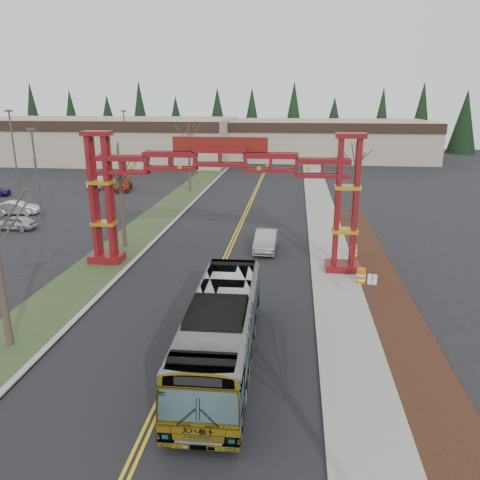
# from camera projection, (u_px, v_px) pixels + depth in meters

# --- Properties ---
(ground) EXTENTS (200.00, 200.00, 0.00)m
(ground) POSITION_uv_depth(u_px,v_px,m) (131.00, 466.00, 14.43)
(ground) COLOR black
(ground) RESTS_ON ground
(road) EXTENTS (12.00, 110.00, 0.02)m
(road) POSITION_uv_depth(u_px,v_px,m) (235.00, 237.00, 38.19)
(road) COLOR black
(road) RESTS_ON ground
(lane_line_left) EXTENTS (0.12, 100.00, 0.01)m
(lane_line_left) POSITION_uv_depth(u_px,v_px,m) (233.00, 237.00, 38.20)
(lane_line_left) COLOR gold
(lane_line_left) RESTS_ON road
(lane_line_right) EXTENTS (0.12, 100.00, 0.01)m
(lane_line_right) POSITION_uv_depth(u_px,v_px,m) (236.00, 237.00, 38.17)
(lane_line_right) COLOR gold
(lane_line_right) RESTS_ON road
(curb_right) EXTENTS (0.30, 110.00, 0.15)m
(curb_right) POSITION_uv_depth(u_px,v_px,m) (311.00, 239.00, 37.48)
(curb_right) COLOR #9E9E99
(curb_right) RESTS_ON ground
(sidewalk_right) EXTENTS (2.60, 110.00, 0.14)m
(sidewalk_right) POSITION_uv_depth(u_px,v_px,m) (329.00, 240.00, 37.32)
(sidewalk_right) COLOR gray
(sidewalk_right) RESTS_ON ground
(landscape_strip) EXTENTS (2.60, 50.00, 0.12)m
(landscape_strip) POSITION_uv_depth(u_px,v_px,m) (403.00, 330.00, 22.77)
(landscape_strip) COLOR black
(landscape_strip) RESTS_ON ground
(grass_median) EXTENTS (4.00, 110.00, 0.08)m
(grass_median) POSITION_uv_depth(u_px,v_px,m) (140.00, 234.00, 39.08)
(grass_median) COLOR #324221
(grass_median) RESTS_ON ground
(curb_left) EXTENTS (0.30, 110.00, 0.15)m
(curb_left) POSITION_uv_depth(u_px,v_px,m) (161.00, 234.00, 38.86)
(curb_left) COLOR #9E9E99
(curb_left) RESTS_ON ground
(gateway_arch) EXTENTS (18.20, 1.60, 8.90)m
(gateway_arch) POSITION_uv_depth(u_px,v_px,m) (220.00, 179.00, 29.81)
(gateway_arch) COLOR #5D0C12
(gateway_arch) RESTS_ON ground
(retail_building_west) EXTENTS (46.00, 22.30, 7.50)m
(retail_building_west) POSITION_uv_depth(u_px,v_px,m) (104.00, 140.00, 85.11)
(retail_building_west) COLOR tan
(retail_building_west) RESTS_ON ground
(retail_building_east) EXTENTS (38.00, 20.30, 7.00)m
(retail_building_east) POSITION_uv_depth(u_px,v_px,m) (324.00, 139.00, 88.29)
(retail_building_east) COLOR tan
(retail_building_east) RESTS_ON ground
(conifer_treeline) EXTENTS (116.10, 5.60, 13.00)m
(conifer_treeline) POSITION_uv_depth(u_px,v_px,m) (276.00, 120.00, 99.97)
(conifer_treeline) COLOR black
(conifer_treeline) RESTS_ON ground
(transit_bus) EXTENTS (2.90, 11.30, 3.13)m
(transit_bus) POSITION_uv_depth(u_px,v_px,m) (221.00, 330.00, 19.58)
(transit_bus) COLOR #AAADB2
(transit_bus) RESTS_ON ground
(silver_sedan) EXTENTS (1.65, 4.48, 1.46)m
(silver_sedan) POSITION_uv_depth(u_px,v_px,m) (266.00, 241.00, 34.82)
(silver_sedan) COLOR #A5A8AD
(silver_sedan) RESTS_ON ground
(parked_car_near_a) EXTENTS (3.64, 1.58, 1.22)m
(parked_car_near_a) POSITION_uv_depth(u_px,v_px,m) (15.00, 223.00, 40.36)
(parked_car_near_a) COLOR #B4B9BC
(parked_car_near_a) RESTS_ON ground
(parked_car_near_b) EXTENTS (4.20, 2.02, 1.33)m
(parked_car_near_b) POSITION_uv_depth(u_px,v_px,m) (17.00, 208.00, 45.62)
(parked_car_near_b) COLOR silver
(parked_car_near_b) RESTS_ON ground
(parked_car_mid_a) EXTENTS (2.77, 4.83, 1.32)m
(parked_car_mid_a) POSITION_uv_depth(u_px,v_px,m) (123.00, 185.00, 57.72)
(parked_car_mid_a) COLOR maroon
(parked_car_mid_a) RESTS_ON ground
(parked_car_far_a) EXTENTS (1.76, 4.68, 1.53)m
(parked_car_far_a) POSITION_uv_depth(u_px,v_px,m) (99.00, 182.00, 59.23)
(parked_car_far_a) COLOR #AEAFB6
(parked_car_far_a) RESTS_ON ground
(bare_tree_median_mid) EXTENTS (3.02, 3.02, 7.85)m
(bare_tree_median_mid) POSITION_uv_depth(u_px,v_px,m) (120.00, 171.00, 34.10)
(bare_tree_median_mid) COLOR #382D26
(bare_tree_median_mid) RESTS_ON ground
(bare_tree_median_far) EXTENTS (3.05, 3.05, 8.07)m
(bare_tree_median_far) POSITION_uv_depth(u_px,v_px,m) (189.00, 141.00, 55.71)
(bare_tree_median_far) COLOR #382D26
(bare_tree_median_far) RESTS_ON ground
(bare_tree_right_far) EXTENTS (3.13, 3.13, 7.25)m
(bare_tree_right_far) POSITION_uv_depth(u_px,v_px,m) (355.00, 166.00, 41.49)
(bare_tree_right_far) COLOR #382D26
(bare_tree_right_far) RESTS_ON ground
(light_pole_near) EXTENTS (0.72, 0.36, 8.36)m
(light_pole_near) POSITION_uv_depth(u_px,v_px,m) (36.00, 167.00, 42.92)
(light_pole_near) COLOR #3F3F44
(light_pole_near) RESTS_ON ground
(light_pole_mid) EXTENTS (0.83, 0.42, 9.57)m
(light_pole_mid) POSITION_uv_depth(u_px,v_px,m) (13.00, 143.00, 59.07)
(light_pole_mid) COLOR #3F3F44
(light_pole_mid) RESTS_ON ground
(light_pole_far) EXTENTS (0.80, 0.40, 9.17)m
(light_pole_far) POSITION_uv_depth(u_px,v_px,m) (125.00, 136.00, 73.82)
(light_pole_far) COLOR #3F3F44
(light_pole_far) RESTS_ON ground
(street_sign) EXTENTS (0.48, 0.11, 2.11)m
(street_sign) POSITION_uv_depth(u_px,v_px,m) (372.00, 285.00, 24.50)
(street_sign) COLOR #3F3F44
(street_sign) RESTS_ON ground
(barrel_south) EXTENTS (0.56, 0.56, 1.04)m
(barrel_south) POSITION_uv_depth(u_px,v_px,m) (361.00, 277.00, 28.35)
(barrel_south) COLOR #CA700B
(barrel_south) RESTS_ON ground
(barrel_mid) EXTENTS (0.52, 0.52, 0.96)m
(barrel_mid) POSITION_uv_depth(u_px,v_px,m) (354.00, 252.00, 33.05)
(barrel_mid) COLOR #CA700B
(barrel_mid) RESTS_ON ground
(barrel_north) EXTENTS (0.50, 0.50, 0.93)m
(barrel_north) POSITION_uv_depth(u_px,v_px,m) (352.00, 252.00, 33.04)
(barrel_north) COLOR #CA700B
(barrel_north) RESTS_ON ground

